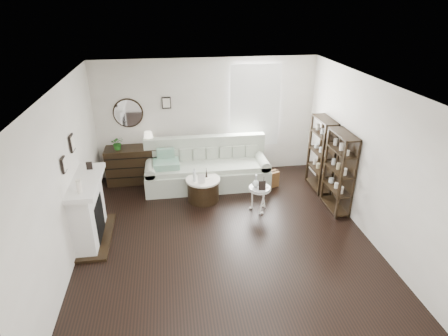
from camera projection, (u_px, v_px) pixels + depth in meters
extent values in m
plane|color=black|center=(225.00, 236.00, 6.68)|extent=(5.50, 5.50, 0.00)
plane|color=white|center=(225.00, 86.00, 5.54)|extent=(5.50, 5.50, 0.00)
plane|color=silver|center=(207.00, 118.00, 8.57)|extent=(5.00, 0.00, 5.00)
plane|color=silver|center=(268.00, 286.00, 3.65)|extent=(5.00, 0.00, 5.00)
plane|color=silver|center=(65.00, 178.00, 5.77)|extent=(0.00, 5.50, 5.50)
plane|color=silver|center=(368.00, 159.00, 6.45)|extent=(0.00, 5.50, 5.50)
cube|color=white|center=(254.00, 106.00, 8.60)|extent=(1.00, 0.02, 1.80)
cube|color=white|center=(255.00, 106.00, 8.55)|extent=(1.15, 0.02, 1.90)
cylinder|color=silver|center=(128.00, 113.00, 8.23)|extent=(0.60, 0.03, 0.60)
cube|color=black|center=(166.00, 103.00, 8.26)|extent=(0.20, 0.03, 0.26)
cube|color=white|center=(88.00, 212.00, 6.40)|extent=(0.34, 1.20, 1.10)
cube|color=black|center=(91.00, 219.00, 6.47)|extent=(0.30, 0.65, 0.70)
cube|color=white|center=(86.00, 182.00, 6.17)|extent=(0.44, 1.35, 0.08)
cube|color=black|center=(97.00, 236.00, 6.64)|extent=(0.50, 1.40, 0.05)
cylinder|color=white|center=(79.00, 186.00, 5.70)|extent=(0.08, 0.08, 0.22)
cube|color=black|center=(89.00, 166.00, 6.48)|extent=(0.10, 0.03, 0.14)
cube|color=black|center=(64.00, 165.00, 5.63)|extent=(0.03, 0.18, 0.24)
cube|color=black|center=(72.00, 143.00, 6.17)|extent=(0.03, 0.22, 0.28)
cube|color=black|center=(321.00, 154.00, 8.04)|extent=(0.30, 0.80, 1.60)
cylinder|color=tan|center=(323.00, 171.00, 7.94)|extent=(0.08, 0.08, 0.11)
cylinder|color=tan|center=(319.00, 166.00, 8.16)|extent=(0.08, 0.08, 0.11)
cylinder|color=tan|center=(315.00, 162.00, 8.38)|extent=(0.08, 0.08, 0.11)
cylinder|color=tan|center=(325.00, 154.00, 7.77)|extent=(0.08, 0.08, 0.11)
cylinder|color=tan|center=(321.00, 149.00, 7.99)|extent=(0.08, 0.08, 0.11)
cylinder|color=tan|center=(317.00, 145.00, 8.22)|extent=(0.08, 0.08, 0.11)
cylinder|color=tan|center=(328.00, 136.00, 7.60)|extent=(0.08, 0.08, 0.11)
cylinder|color=tan|center=(323.00, 132.00, 7.82)|extent=(0.08, 0.08, 0.11)
cylinder|color=tan|center=(318.00, 128.00, 8.05)|extent=(0.08, 0.08, 0.11)
cube|color=black|center=(339.00, 172.00, 7.24)|extent=(0.30, 0.80, 1.60)
cylinder|color=tan|center=(341.00, 191.00, 7.13)|extent=(0.08, 0.08, 0.11)
cylinder|color=tan|center=(336.00, 185.00, 7.35)|extent=(0.08, 0.08, 0.11)
cylinder|color=tan|center=(331.00, 179.00, 7.58)|extent=(0.08, 0.08, 0.11)
cylinder|color=tan|center=(344.00, 172.00, 6.96)|extent=(0.08, 0.08, 0.11)
cylinder|color=tan|center=(339.00, 167.00, 7.18)|extent=(0.08, 0.08, 0.11)
cylinder|color=tan|center=(333.00, 161.00, 7.41)|extent=(0.08, 0.08, 0.11)
cylinder|color=tan|center=(347.00, 152.00, 6.79)|extent=(0.08, 0.08, 0.11)
cylinder|color=tan|center=(341.00, 147.00, 7.02)|extent=(0.08, 0.08, 0.11)
cylinder|color=tan|center=(336.00, 143.00, 7.24)|extent=(0.08, 0.08, 0.11)
cube|color=#A4AE9B|center=(207.00, 177.00, 8.37)|extent=(2.71, 0.94, 0.44)
cube|color=#A4AE9B|center=(207.00, 166.00, 8.22)|extent=(2.35, 0.75, 0.10)
cube|color=#A4AE9B|center=(205.00, 153.00, 8.52)|extent=(2.71, 0.21, 0.83)
cube|color=#A4AE9B|center=(151.00, 178.00, 8.18)|extent=(0.23, 0.89, 0.54)
cube|color=#A4AE9B|center=(261.00, 171.00, 8.51)|extent=(0.23, 0.89, 0.54)
cube|color=#2A9B6D|center=(166.00, 164.00, 8.04)|extent=(0.56, 0.47, 0.14)
cube|color=brown|center=(267.00, 180.00, 8.30)|extent=(0.56, 0.35, 0.36)
cube|color=black|center=(135.00, 165.00, 8.49)|extent=(1.24, 0.52, 0.83)
cube|color=black|center=(135.00, 177.00, 8.33)|extent=(1.19, 0.01, 0.02)
cube|color=black|center=(134.00, 168.00, 8.23)|extent=(1.19, 0.01, 0.02)
cube|color=black|center=(133.00, 159.00, 8.14)|extent=(1.19, 0.01, 0.01)
imported|color=#215F1B|center=(117.00, 143.00, 8.17)|extent=(0.30, 0.27, 0.30)
cylinder|color=black|center=(203.00, 190.00, 7.78)|extent=(0.65, 0.65, 0.45)
cylinder|color=white|center=(203.00, 180.00, 7.68)|extent=(0.71, 0.71, 0.04)
cylinder|color=silver|center=(260.00, 188.00, 7.29)|extent=(0.42, 0.42, 0.03)
cylinder|color=white|center=(260.00, 189.00, 7.30)|extent=(0.43, 0.43, 0.02)
cylinder|color=white|center=(259.00, 199.00, 7.40)|extent=(0.03, 0.03, 0.49)
cylinder|color=silver|center=(194.00, 175.00, 7.51)|extent=(0.07, 0.07, 0.28)
cube|color=white|center=(201.00, 179.00, 7.46)|extent=(0.14, 0.06, 0.19)
cube|color=black|center=(262.00, 186.00, 7.14)|extent=(0.14, 0.06, 0.18)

